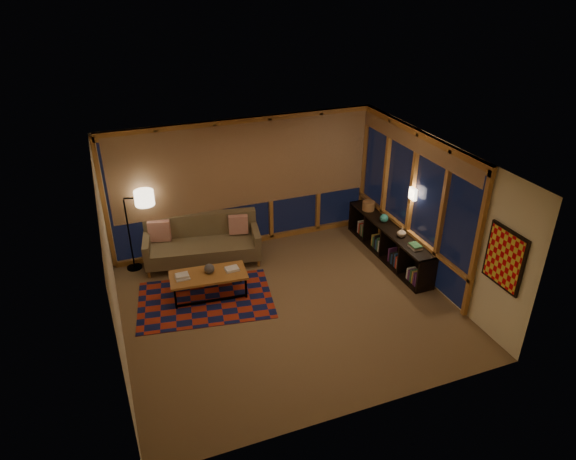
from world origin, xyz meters
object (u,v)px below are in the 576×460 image
object	(u,v)px
floor_lamp	(129,231)
coffee_table	(209,285)
sofa	(202,242)
bookshelf	(388,242)

from	to	relation	value
floor_lamp	coffee_table	bearing A→B (deg)	-34.01
sofa	coffee_table	world-z (taller)	sofa
coffee_table	bookshelf	size ratio (longest dim) A/B	0.50
coffee_table	floor_lamp	bearing A→B (deg)	134.42
floor_lamp	bookshelf	bearing A→B (deg)	0.81
coffee_table	floor_lamp	world-z (taller)	floor_lamp
sofa	bookshelf	size ratio (longest dim) A/B	0.82
floor_lamp	bookshelf	distance (m)	5.06
sofa	bookshelf	world-z (taller)	sofa
coffee_table	bookshelf	bearing A→B (deg)	5.92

